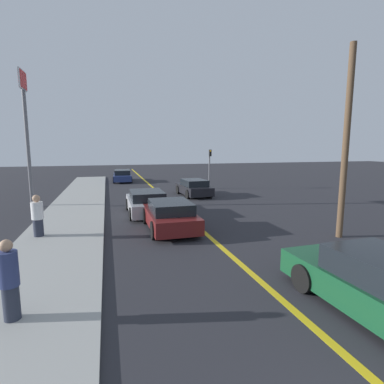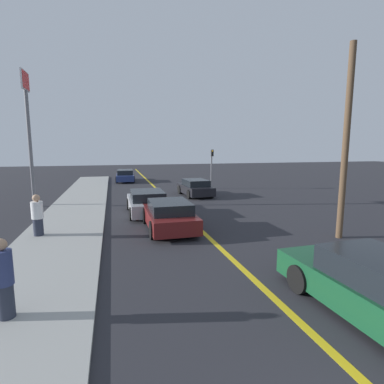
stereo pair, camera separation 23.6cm
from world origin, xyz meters
name	(u,v)px [view 1 (the left image)]	position (x,y,z in m)	size (l,w,h in m)	color
road_center_line	(170,202)	(0.00, 18.00, 0.00)	(0.20, 60.00, 0.01)	gold
sidewalk_left	(77,207)	(-5.58, 17.82, 0.05)	(3.13, 35.64, 0.10)	#9E9E99
car_ahead_center	(170,215)	(-1.28, 11.66, 0.62)	(1.98, 4.03, 1.25)	maroon
car_far_distant	(147,203)	(-1.85, 14.94, 0.61)	(1.99, 4.11, 1.25)	#9E9EA3
car_parked_left_lot	(194,188)	(2.21, 20.06, 0.58)	(2.01, 3.89, 1.19)	black
car_oncoming_far	(122,176)	(-2.32, 30.72, 0.60)	(1.98, 4.74, 1.22)	navy
pedestrian_near_curb	(9,280)	(-5.72, 5.71, 0.92)	(0.37, 0.37, 1.65)	#282D3D
pedestrian_mid_group	(38,216)	(-6.42, 11.78, 0.89)	(0.43, 0.43, 1.61)	#282D3D
traffic_light	(210,164)	(4.50, 23.18, 2.07)	(0.18, 0.40, 3.30)	slate
roadside_sign	(25,114)	(-8.12, 18.69, 5.35)	(0.20, 1.48, 7.74)	slate
utility_pole	(346,144)	(4.92, 8.79, 3.63)	(0.24, 0.24, 7.25)	brown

